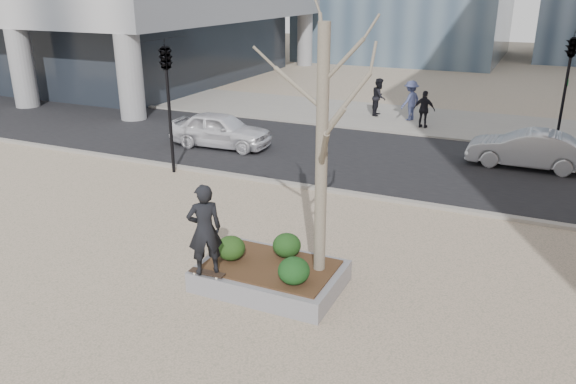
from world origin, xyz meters
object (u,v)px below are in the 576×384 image
at_px(planter, 270,276).
at_px(skateboarder, 205,230).
at_px(skateboard, 207,274).
at_px(police_car, 221,130).

height_order(planter, skateboarder, skateboarder).
distance_m(skateboard, police_car, 11.38).
bearing_deg(planter, skateboard, -139.42).
relative_size(planter, police_car, 0.74).
xyz_separation_m(skateboarder, police_car, (-5.61, 9.89, -0.78)).
xyz_separation_m(planter, skateboard, (-1.03, -0.88, 0.26)).
bearing_deg(police_car, skateboard, -153.66).
bearing_deg(planter, skateboarder, -139.42).
bearing_deg(skateboard, planter, 38.17).
height_order(skateboard, skateboarder, skateboarder).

